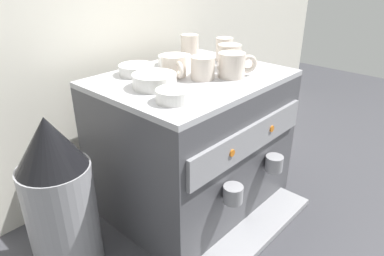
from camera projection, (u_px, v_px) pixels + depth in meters
The scene contains 15 objects.
ground_plane at pixel (192, 197), 1.28m from camera, with size 4.00×4.00×0.00m, color #38383D.
tiled_backsplash_wall at pixel (125, 37), 1.25m from camera, with size 2.80×0.03×1.07m, color silver.
espresso_machine at pixel (193, 142), 1.18m from camera, with size 0.58×0.56×0.46m.
ceramic_cup_0 at pixel (229, 57), 1.14m from camera, with size 0.09×0.10×0.08m.
ceramic_cup_1 at pixel (174, 66), 1.07m from camera, with size 0.08×0.11×0.06m.
ceramic_cup_2 at pixel (190, 46), 1.27m from camera, with size 0.10×0.07×0.08m.
ceramic_cup_3 at pixel (233, 65), 1.06m from camera, with size 0.11×0.09×0.07m.
ceramic_cup_4 at pixel (225, 49), 1.23m from camera, with size 0.07×0.09×0.08m.
ceramic_cup_5 at pixel (202, 68), 1.04m from camera, with size 0.09×0.09×0.07m.
ceramic_bowl_0 at pixel (137, 70), 1.09m from camera, with size 0.11×0.11×0.03m.
ceramic_bowl_1 at pixel (174, 96), 0.88m from camera, with size 0.09×0.09×0.03m.
ceramic_bowl_2 at pixel (175, 61), 1.19m from camera, with size 0.11×0.11×0.03m.
ceramic_bowl_3 at pixel (154, 81), 0.98m from camera, with size 0.12×0.12×0.04m.
coffee_grinder at pixel (59, 197), 0.92m from camera, with size 0.19×0.19×0.45m.
milk_pitcher at pixel (265, 138), 1.53m from camera, with size 0.08×0.08×0.16m, color #B7B7BC.
Camera 1 is at (-0.77, -0.71, 0.78)m, focal length 32.79 mm.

